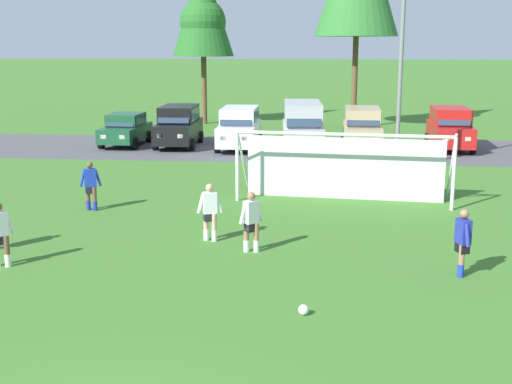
{
  "coord_description": "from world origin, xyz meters",
  "views": [
    {
      "loc": [
        3.12,
        -7.4,
        5.48
      ],
      "look_at": [
        1.26,
        11.78,
        1.16
      ],
      "focal_mm": 47.05,
      "sensor_mm": 36.0,
      "label": 1
    }
  ],
  "objects_px": {
    "street_lamp": "(405,69)",
    "soccer_goal": "(344,164)",
    "player_winger_left": "(251,222)",
    "parked_car_slot_right": "(450,128)",
    "parked_car_slot_center": "(303,126)",
    "soccer_ball": "(304,310)",
    "parked_car_slot_far_left": "(126,129)",
    "player_winger_right": "(463,243)",
    "player_defender_far": "(0,235)",
    "parked_car_slot_center_right": "(362,128)",
    "player_trailing_back": "(91,186)",
    "parked_car_slot_left": "(179,126)",
    "parked_car_slot_center_left": "(239,128)",
    "player_striker_near": "(210,212)"
  },
  "relations": [
    {
      "from": "soccer_goal",
      "to": "parked_car_slot_far_left",
      "type": "relative_size",
      "value": 1.78
    },
    {
      "from": "soccer_goal",
      "to": "street_lamp",
      "type": "xyz_separation_m",
      "value": [
        2.66,
        6.02,
        3.08
      ]
    },
    {
      "from": "soccer_ball",
      "to": "soccer_goal",
      "type": "relative_size",
      "value": 0.03
    },
    {
      "from": "parked_car_slot_center",
      "to": "street_lamp",
      "type": "distance_m",
      "value": 6.98
    },
    {
      "from": "player_winger_left",
      "to": "parked_car_slot_center_left",
      "type": "height_order",
      "value": "parked_car_slot_center_left"
    },
    {
      "from": "player_winger_left",
      "to": "street_lamp",
      "type": "height_order",
      "value": "street_lamp"
    },
    {
      "from": "player_trailing_back",
      "to": "street_lamp",
      "type": "height_order",
      "value": "street_lamp"
    },
    {
      "from": "player_winger_left",
      "to": "parked_car_slot_right",
      "type": "distance_m",
      "value": 20.34
    },
    {
      "from": "player_winger_left",
      "to": "player_winger_right",
      "type": "xyz_separation_m",
      "value": [
        5.19,
        -1.38,
        0.0
      ]
    },
    {
      "from": "soccer_goal",
      "to": "street_lamp",
      "type": "distance_m",
      "value": 7.27
    },
    {
      "from": "player_striker_near",
      "to": "soccer_ball",
      "type": "bearing_deg",
      "value": -61.22
    },
    {
      "from": "player_defender_far",
      "to": "parked_car_slot_right",
      "type": "relative_size",
      "value": 0.35
    },
    {
      "from": "soccer_goal",
      "to": "player_winger_right",
      "type": "bearing_deg",
      "value": -71.41
    },
    {
      "from": "parked_car_slot_right",
      "to": "soccer_goal",
      "type": "bearing_deg",
      "value": -115.69
    },
    {
      "from": "soccer_ball",
      "to": "player_defender_far",
      "type": "xyz_separation_m",
      "value": [
        -7.57,
        2.34,
        0.71
      ]
    },
    {
      "from": "player_trailing_back",
      "to": "parked_car_slot_center_left",
      "type": "bearing_deg",
      "value": 76.23
    },
    {
      "from": "player_winger_right",
      "to": "parked_car_slot_center",
      "type": "height_order",
      "value": "parked_car_slot_center"
    },
    {
      "from": "player_winger_right",
      "to": "parked_car_slot_center_left",
      "type": "bearing_deg",
      "value": 111.99
    },
    {
      "from": "soccer_goal",
      "to": "parked_car_slot_right",
      "type": "distance_m",
      "value": 13.53
    },
    {
      "from": "player_winger_left",
      "to": "parked_car_slot_far_left",
      "type": "xyz_separation_m",
      "value": [
        -8.7,
        18.12,
        0.05
      ]
    },
    {
      "from": "parked_car_slot_center",
      "to": "parked_car_slot_center_right",
      "type": "bearing_deg",
      "value": 19.72
    },
    {
      "from": "soccer_ball",
      "to": "player_winger_right",
      "type": "height_order",
      "value": "player_winger_right"
    },
    {
      "from": "player_defender_far",
      "to": "parked_car_slot_center_right",
      "type": "height_order",
      "value": "parked_car_slot_center_right"
    },
    {
      "from": "player_winger_left",
      "to": "player_trailing_back",
      "type": "bearing_deg",
      "value": 145.26
    },
    {
      "from": "parked_car_slot_far_left",
      "to": "street_lamp",
      "type": "relative_size",
      "value": 0.5
    },
    {
      "from": "player_striker_near",
      "to": "soccer_goal",
      "type": "bearing_deg",
      "value": 54.27
    },
    {
      "from": "player_defender_far",
      "to": "parked_car_slot_far_left",
      "type": "distance_m",
      "value": 20.08
    },
    {
      "from": "player_defender_far",
      "to": "player_winger_left",
      "type": "xyz_separation_m",
      "value": [
        6.06,
        1.79,
        0.0
      ]
    },
    {
      "from": "soccer_goal",
      "to": "player_defender_far",
      "type": "relative_size",
      "value": 4.61
    },
    {
      "from": "player_winger_left",
      "to": "player_winger_right",
      "type": "distance_m",
      "value": 5.37
    },
    {
      "from": "player_trailing_back",
      "to": "street_lamp",
      "type": "xyz_separation_m",
      "value": [
        11.04,
        8.32,
        3.55
      ]
    },
    {
      "from": "parked_car_slot_center_right",
      "to": "player_defender_far",
      "type": "bearing_deg",
      "value": -116.88
    },
    {
      "from": "player_defender_far",
      "to": "parked_car_slot_center_right",
      "type": "distance_m",
      "value": 22.08
    },
    {
      "from": "soccer_ball",
      "to": "parked_car_slot_left",
      "type": "bearing_deg",
      "value": 108.14
    },
    {
      "from": "parked_car_slot_far_left",
      "to": "parked_car_slot_center_right",
      "type": "xyz_separation_m",
      "value": [
        12.61,
        -0.22,
        0.24
      ]
    },
    {
      "from": "soccer_goal",
      "to": "player_defender_far",
      "type": "distance_m",
      "value": 11.87
    },
    {
      "from": "player_winger_right",
      "to": "parked_car_slot_center",
      "type": "bearing_deg",
      "value": 103.37
    },
    {
      "from": "parked_car_slot_right",
      "to": "street_lamp",
      "type": "xyz_separation_m",
      "value": [
        -3.21,
        -6.17,
        3.25
      ]
    },
    {
      "from": "soccer_goal",
      "to": "player_striker_near",
      "type": "bearing_deg",
      "value": -125.73
    },
    {
      "from": "player_winger_left",
      "to": "parked_car_slot_right",
      "type": "xyz_separation_m",
      "value": [
        8.48,
        18.48,
        0.29
      ]
    },
    {
      "from": "parked_car_slot_right",
      "to": "player_winger_left",
      "type": "bearing_deg",
      "value": -114.65
    },
    {
      "from": "parked_car_slot_far_left",
      "to": "parked_car_slot_center",
      "type": "xyz_separation_m",
      "value": [
        9.57,
        -1.31,
        0.47
      ]
    },
    {
      "from": "soccer_ball",
      "to": "parked_car_slot_far_left",
      "type": "xyz_separation_m",
      "value": [
        -10.21,
        22.25,
        0.77
      ]
    },
    {
      "from": "soccer_goal",
      "to": "street_lamp",
      "type": "relative_size",
      "value": 0.9
    },
    {
      "from": "parked_car_slot_center_right",
      "to": "parked_car_slot_right",
      "type": "xyz_separation_m",
      "value": [
        4.57,
        0.58,
        0.0
      ]
    },
    {
      "from": "parked_car_slot_far_left",
      "to": "player_winger_left",
      "type": "bearing_deg",
      "value": -64.35
    },
    {
      "from": "street_lamp",
      "to": "parked_car_slot_right",
      "type": "bearing_deg",
      "value": 62.53
    },
    {
      "from": "player_winger_left",
      "to": "parked_car_slot_left",
      "type": "height_order",
      "value": "parked_car_slot_left"
    },
    {
      "from": "street_lamp",
      "to": "soccer_goal",
      "type": "bearing_deg",
      "value": -113.81
    },
    {
      "from": "parked_car_slot_center_left",
      "to": "parked_car_slot_right",
      "type": "distance_m",
      "value": 10.96
    }
  ]
}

